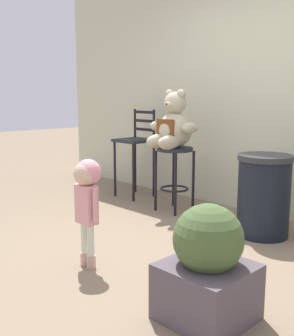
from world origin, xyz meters
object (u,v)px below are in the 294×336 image
(teddy_bear, at_px, (173,126))
(trash_bin, at_px, (264,195))
(bar_chair_empty, at_px, (136,145))
(child_walking, at_px, (87,190))
(planter_with_shrub, at_px, (207,267))
(bar_stool_with_teddy, at_px, (175,165))

(teddy_bear, relative_size, trash_bin, 0.83)
(trash_bin, height_order, bar_chair_empty, bar_chair_empty)
(child_walking, xyz_separation_m, planter_with_shrub, (1.10, 0.05, -0.29))
(teddy_bear, height_order, child_walking, teddy_bear)
(bar_chair_empty, distance_m, planter_with_shrub, 3.05)
(teddy_bear, bearing_deg, planter_with_shrub, -42.61)
(bar_stool_with_teddy, bearing_deg, teddy_bear, -90.00)
(teddy_bear, xyz_separation_m, child_walking, (0.58, -1.59, -0.36))
(bar_stool_with_teddy, bearing_deg, trash_bin, -1.53)
(child_walking, bearing_deg, bar_chair_empty, 135.13)
(child_walking, height_order, bar_chair_empty, bar_chair_empty)
(teddy_bear, distance_m, bar_chair_empty, 0.88)
(bar_chair_empty, bearing_deg, planter_with_shrub, -34.75)
(trash_bin, bearing_deg, child_walking, -109.30)
(teddy_bear, xyz_separation_m, trash_bin, (1.14, 0.00, -0.58))
(teddy_bear, height_order, trash_bin, teddy_bear)
(bar_chair_empty, xyz_separation_m, planter_with_shrub, (2.49, -1.73, -0.35))
(bar_stool_with_teddy, relative_size, teddy_bear, 1.14)
(planter_with_shrub, bearing_deg, child_walking, -177.51)
(child_walking, height_order, trash_bin, child_walking)
(bar_stool_with_teddy, height_order, teddy_bear, teddy_bear)
(teddy_bear, relative_size, bar_chair_empty, 0.57)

